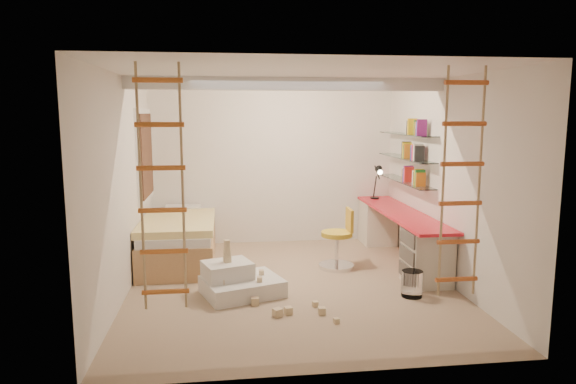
{
  "coord_description": "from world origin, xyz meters",
  "views": [
    {
      "loc": [
        -0.83,
        -6.19,
        2.16
      ],
      "look_at": [
        0.0,
        0.3,
        1.15
      ],
      "focal_mm": 32.0,
      "sensor_mm": 36.0,
      "label": 1
    }
  ],
  "objects": [
    {
      "name": "floor",
      "position": [
        0.0,
        0.0,
        0.0
      ],
      "size": [
        4.5,
        4.5,
        0.0
      ],
      "primitive_type": "plane",
      "color": "tan",
      "rests_on": "ground"
    },
    {
      "name": "ceiling_beam",
      "position": [
        0.0,
        0.3,
        2.52
      ],
      "size": [
        4.0,
        0.18,
        0.16
      ],
      "primitive_type": "cube",
      "color": "white",
      "rests_on": "ceiling"
    },
    {
      "name": "window_frame",
      "position": [
        -1.97,
        1.5,
        1.55
      ],
      "size": [
        0.06,
        1.15,
        1.35
      ],
      "primitive_type": "cube",
      "color": "white",
      "rests_on": "wall_left"
    },
    {
      "name": "window_blind",
      "position": [
        -1.93,
        1.5,
        1.55
      ],
      "size": [
        0.02,
        1.0,
        1.2
      ],
      "primitive_type": "cube",
      "color": "#4C2D1E",
      "rests_on": "window_frame"
    },
    {
      "name": "rope_ladder_left",
      "position": [
        -1.35,
        -1.75,
        1.52
      ],
      "size": [
        0.41,
        0.04,
        2.13
      ],
      "primitive_type": null,
      "color": "#CB6422",
      "rests_on": "ceiling"
    },
    {
      "name": "rope_ladder_right",
      "position": [
        1.35,
        -1.75,
        1.52
      ],
      "size": [
        0.41,
        0.04,
        2.13
      ],
      "primitive_type": null,
      "color": "#BE4820",
      "rests_on": "ceiling"
    },
    {
      "name": "waste_bin",
      "position": [
        1.37,
        -0.58,
        0.16
      ],
      "size": [
        0.25,
        0.25,
        0.31
      ],
      "primitive_type": "cylinder",
      "color": "white",
      "rests_on": "floor"
    },
    {
      "name": "desk",
      "position": [
        1.72,
        0.86,
        0.4
      ],
      "size": [
        0.56,
        2.8,
        0.75
      ],
      "color": "red",
      "rests_on": "floor"
    },
    {
      "name": "shelves",
      "position": [
        1.87,
        1.13,
        1.5
      ],
      "size": [
        0.25,
        1.8,
        0.71
      ],
      "color": "white",
      "rests_on": "wall_right"
    },
    {
      "name": "bed",
      "position": [
        -1.48,
        1.23,
        0.33
      ],
      "size": [
        1.02,
        2.0,
        0.69
      ],
      "color": "#AD7F51",
      "rests_on": "floor"
    },
    {
      "name": "task_lamp",
      "position": [
        1.67,
        1.82,
        1.14
      ],
      "size": [
        0.14,
        0.36,
        0.57
      ],
      "color": "black",
      "rests_on": "desk"
    },
    {
      "name": "swivel_chair",
      "position": [
        0.76,
        0.65,
        0.31
      ],
      "size": [
        0.51,
        0.51,
        0.84
      ],
      "color": "gold",
      "rests_on": "floor"
    },
    {
      "name": "play_platform",
      "position": [
        -0.67,
        -0.25,
        0.15
      ],
      "size": [
        1.07,
        0.94,
        0.4
      ],
      "color": "silver",
      "rests_on": "floor"
    },
    {
      "name": "toy_blocks",
      "position": [
        -0.37,
        -0.6,
        0.22
      ],
      "size": [
        1.24,
        1.16,
        0.67
      ],
      "color": "#CCB284",
      "rests_on": "floor"
    },
    {
      "name": "books",
      "position": [
        1.87,
        1.13,
        1.59
      ],
      "size": [
        0.14,
        0.64,
        0.92
      ],
      "color": "orange",
      "rests_on": "shelves"
    }
  ]
}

